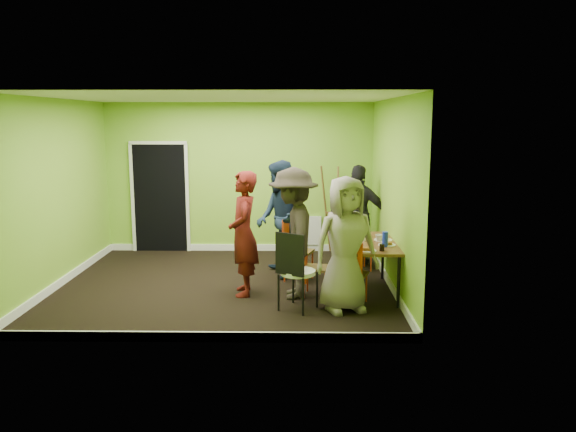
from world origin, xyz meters
The scene contains 28 objects.
ground centered at (0.00, 0.00, 0.00)m, with size 5.00×5.00×0.00m, color black.
room_walls centered at (-0.02, 0.04, 0.99)m, with size 5.04×4.54×2.82m.
dining_table centered at (2.05, -0.35, 0.70)m, with size 0.90×1.50×0.75m.
chair_left_far centered at (1.04, 0.29, 0.55)m, with size 0.51×0.51×0.98m.
chair_left_near centered at (1.29, -0.50, 0.49)m, with size 0.43×0.42×0.87m.
chair_back_end centered at (2.09, 1.04, 0.67)m, with size 0.47×0.53×0.94m.
chair_front_end centered at (1.82, -0.95, 0.50)m, with size 0.48×0.48×0.90m.
chair_bentwood centered at (1.06, -1.17, 0.59)m, with size 0.56×0.57×1.06m.
easel centered at (1.84, 1.98, 0.82)m, with size 0.67×0.63×1.67m.
plate_near_left centered at (1.75, 0.04, 0.76)m, with size 0.22×0.22×0.01m, color white.
plate_near_right centered at (1.82, -0.77, 0.76)m, with size 0.25×0.25×0.01m, color white.
plate_far_back centered at (2.04, 0.15, 0.76)m, with size 0.23×0.23×0.01m, color white.
plate_far_front centered at (2.03, -0.92, 0.76)m, with size 0.24×0.24×0.01m, color white.
plate_wall_back centered at (2.35, -0.24, 0.76)m, with size 0.27×0.27×0.01m, color white.
plate_wall_front centered at (2.35, -0.57, 0.76)m, with size 0.24×0.24×0.01m, color white.
thermos centered at (2.05, -0.29, 0.87)m, with size 0.07×0.07×0.24m, color white.
blue_bottle centered at (2.31, -0.65, 0.86)m, with size 0.08×0.08×0.21m, color #1A30C6.
orange_bottle centered at (1.96, -0.11, 0.79)m, with size 0.03×0.03×0.09m, color #E44415.
glass_mid centered at (1.97, -0.19, 0.80)m, with size 0.07×0.07×0.10m, color black.
glass_back centered at (2.15, 0.05, 0.79)m, with size 0.06×0.06×0.09m, color black.
glass_front centered at (2.23, -0.91, 0.80)m, with size 0.07×0.07×0.10m, color black.
cup_a centered at (1.93, -0.51, 0.79)m, with size 0.11×0.11×0.09m, color white.
cup_b centered at (2.28, -0.31, 0.80)m, with size 0.11×0.11×0.10m, color white.
person_standing centered at (0.33, -0.46, 0.89)m, with size 0.65×0.43×1.78m, color #54110E.
person_left_far centered at (0.82, 0.50, 0.93)m, with size 0.90×0.70×1.86m, color #152235.
person_left_near centered at (1.04, -0.57, 0.92)m, with size 1.19×0.68×1.84m, color black.
person_back_end centered at (2.14, 1.21, 0.87)m, with size 1.01×0.42×1.73m, color black.
person_front_end centered at (1.72, -1.13, 0.89)m, with size 0.87×0.57×1.78m, color gray.
Camera 1 is at (1.07, -8.25, 2.50)m, focal length 35.00 mm.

